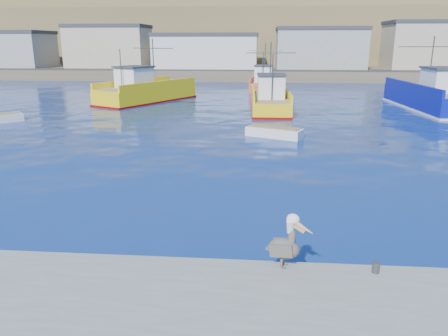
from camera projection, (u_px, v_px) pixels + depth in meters
The scene contains 9 objects.
ground at pixel (260, 232), 14.94m from camera, with size 260.00×260.00×0.00m, color #071C56.
dock_bollards at pixel (282, 264), 11.46m from camera, with size 36.20×0.20×0.30m.
far_shore at pixel (263, 31), 116.93m from camera, with size 200.00×81.00×24.00m.
trawler_yellow_a at pixel (145, 91), 46.88m from camera, with size 9.43×12.75×6.64m.
trawler_yellow_b at pixel (270, 101), 40.47m from camera, with size 4.64×9.89×6.32m.
trawler_blue at pixel (435, 97), 41.70m from camera, with size 6.67×14.21×6.85m.
boat_orange at pixel (264, 83), 57.68m from camera, with size 4.37×8.57×6.09m.
skiff_mid at pixel (274, 133), 29.70m from camera, with size 4.02×2.75×0.83m.
pelican at pixel (286, 244), 11.43m from camera, with size 1.23×0.71×1.53m.
Camera 1 is at (-0.07, -13.80, 6.26)m, focal length 35.00 mm.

